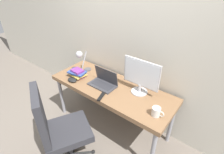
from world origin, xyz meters
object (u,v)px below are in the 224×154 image
(laptop, at_px, (104,82))
(office_chair, at_px, (57,127))
(mug, at_px, (156,112))
(monitor, at_px, (141,76))
(game_controller, at_px, (72,80))
(desk_lamp, at_px, (81,57))
(book_stack, at_px, (78,73))

(laptop, bearing_deg, office_chair, -91.63)
(office_chair, distance_m, mug, 1.10)
(monitor, bearing_deg, game_controller, -157.19)
(game_controller, bearing_deg, laptop, 26.34)
(laptop, bearing_deg, mug, -6.49)
(monitor, xyz_separation_m, desk_lamp, (-0.92, -0.11, 0.01))
(laptop, bearing_deg, monitor, 19.57)
(desk_lamp, height_order, office_chair, desk_lamp)
(book_stack, height_order, mug, book_stack)
(mug, bearing_deg, laptop, 173.51)
(desk_lamp, height_order, game_controller, desk_lamp)
(laptop, xyz_separation_m, game_controller, (-0.40, -0.20, -0.03))
(monitor, bearing_deg, book_stack, -165.27)
(office_chair, bearing_deg, book_stack, 119.81)
(office_chair, xyz_separation_m, game_controller, (-0.38, 0.58, 0.17))
(desk_lamp, xyz_separation_m, book_stack, (0.03, -0.12, -0.20))
(office_chair, bearing_deg, laptop, 88.37)
(desk_lamp, bearing_deg, mug, -6.35)
(desk_lamp, distance_m, office_chair, 1.02)
(monitor, xyz_separation_m, book_stack, (-0.89, -0.23, -0.18))
(office_chair, bearing_deg, mug, 39.27)
(book_stack, height_order, game_controller, book_stack)
(desk_lamp, bearing_deg, monitor, 7.10)
(desk_lamp, bearing_deg, game_controller, -77.15)
(book_stack, relative_size, mug, 1.93)
(laptop, height_order, game_controller, laptop)
(desk_lamp, xyz_separation_m, mug, (1.28, -0.14, -0.20))
(desk_lamp, relative_size, game_controller, 2.48)
(desk_lamp, bearing_deg, laptop, -6.09)
(laptop, distance_m, monitor, 0.53)
(monitor, bearing_deg, laptop, -160.43)
(monitor, height_order, mug, monitor)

